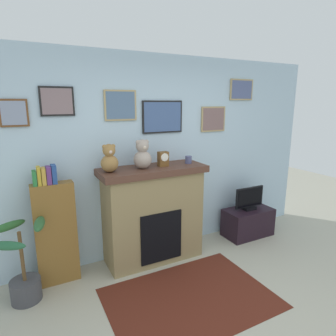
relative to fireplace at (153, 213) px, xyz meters
name	(u,v)px	position (x,y,z in m)	size (l,w,h in m)	color
back_wall	(152,156)	(0.12, 0.30, 0.69)	(5.20, 0.15, 2.60)	silver
fireplace	(153,213)	(0.00, 0.00, 0.00)	(1.33, 0.54, 1.23)	#8F7A51
bookshelf	(56,230)	(-1.17, 0.04, 0.00)	(0.44, 0.16, 1.36)	brown
potted_plant	(24,273)	(-1.52, -0.16, -0.31)	(0.55, 0.62, 0.86)	#3F3F44
tv_stand	(248,222)	(1.56, -0.06, -0.41)	(0.74, 0.40, 0.42)	black
television	(249,199)	(1.56, -0.06, -0.04)	(0.50, 0.14, 0.35)	black
area_rug	(190,298)	(0.00, -0.92, -0.62)	(1.69, 1.20, 0.01)	#532015
candle_jar	(188,160)	(0.50, -0.02, 0.66)	(0.09, 0.09, 0.10)	#4C517A
mantel_clock	(163,159)	(0.14, -0.02, 0.70)	(0.12, 0.09, 0.18)	brown
teddy_bear_tan	(109,160)	(-0.54, -0.02, 0.75)	(0.20, 0.20, 0.32)	olive
teddy_bear_brown	(143,155)	(-0.14, -0.02, 0.77)	(0.22, 0.22, 0.35)	#A59589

